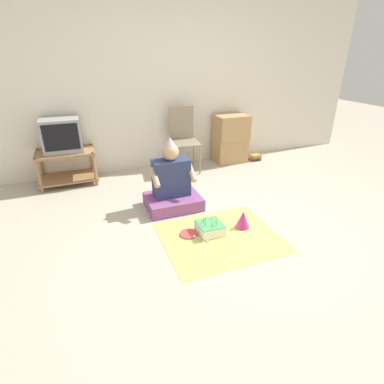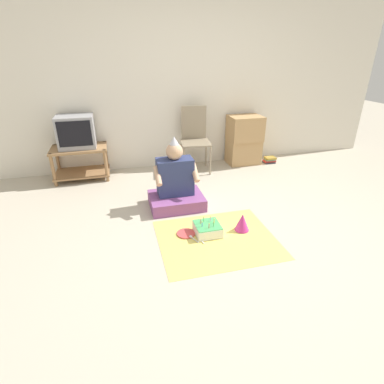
{
  "view_description": "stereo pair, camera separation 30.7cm",
  "coord_description": "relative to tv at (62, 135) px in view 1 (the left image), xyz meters",
  "views": [
    {
      "loc": [
        -1.41,
        -2.12,
        1.67
      ],
      "look_at": [
        -0.42,
        0.48,
        0.35
      ],
      "focal_mm": 28.0,
      "sensor_mm": 36.0,
      "label": 1
    },
    {
      "loc": [
        -1.12,
        -2.22,
        1.67
      ],
      "look_at": [
        -0.42,
        0.48,
        0.35
      ],
      "focal_mm": 28.0,
      "sensor_mm": 36.0,
      "label": 2
    }
  ],
  "objects": [
    {
      "name": "ground_plane",
      "position": [
        1.63,
        -2.07,
        -0.67
      ],
      "size": [
        16.0,
        16.0,
        0.0
      ],
      "primitive_type": "plane",
      "color": "#BCB29E"
    },
    {
      "name": "wall_back",
      "position": [
        1.63,
        0.25,
        0.6
      ],
      "size": [
        6.4,
        0.06,
        2.55
      ],
      "color": "silver",
      "rests_on": "ground_plane"
    },
    {
      "name": "tv_stand",
      "position": [
        0.0,
        -0.02,
        -0.4
      ],
      "size": [
        0.75,
        0.48,
        0.46
      ],
      "color": "#997047",
      "rests_on": "ground_plane"
    },
    {
      "name": "tv",
      "position": [
        0.0,
        0.0,
        0.0
      ],
      "size": [
        0.48,
        0.39,
        0.43
      ],
      "color": "#99999E",
      "rests_on": "tv_stand"
    },
    {
      "name": "folding_chair",
      "position": [
        1.65,
        -0.05,
        -0.15
      ],
      "size": [
        0.47,
        0.47,
        0.94
      ],
      "color": "gray",
      "rests_on": "ground_plane"
    },
    {
      "name": "cardboard_box_stack",
      "position": [
        2.48,
        -0.0,
        -0.28
      ],
      "size": [
        0.5,
        0.39,
        0.76
      ],
      "color": "tan",
      "rests_on": "ground_plane"
    },
    {
      "name": "book_pile",
      "position": [
        2.91,
        -0.11,
        -0.63
      ],
      "size": [
        0.19,
        0.14,
        0.1
      ],
      "color": "#333338",
      "rests_on": "ground_plane"
    },
    {
      "name": "person_seated",
      "position": [
        1.12,
        -1.18,
        -0.42
      ],
      "size": [
        0.62,
        0.48,
        0.83
      ],
      "color": "#8C4C8C",
      "rests_on": "ground_plane"
    },
    {
      "name": "party_cloth",
      "position": [
        1.36,
        -1.98,
        -0.67
      ],
      "size": [
        1.13,
        0.96,
        0.01
      ],
      "color": "#EAD666",
      "rests_on": "ground_plane"
    },
    {
      "name": "birthday_cake",
      "position": [
        1.3,
        -1.87,
        -0.61
      ],
      "size": [
        0.25,
        0.25,
        0.16
      ],
      "color": "white",
      "rests_on": "party_cloth"
    },
    {
      "name": "party_hat_blue",
      "position": [
        1.66,
        -1.89,
        -0.58
      ],
      "size": [
        0.15,
        0.15,
        0.18
      ],
      "color": "#CC338C",
      "rests_on": "party_cloth"
    },
    {
      "name": "paper_plate",
      "position": [
        1.09,
        -1.82,
        -0.66
      ],
      "size": [
        0.18,
        0.18,
        0.01
      ],
      "color": "#D84C4C",
      "rests_on": "party_cloth"
    },
    {
      "name": "plastic_spoon_near",
      "position": [
        1.13,
        -1.9,
        -0.66
      ],
      "size": [
        0.07,
        0.14,
        0.01
      ],
      "color": "white",
      "rests_on": "party_cloth"
    },
    {
      "name": "plastic_spoon_far",
      "position": [
        1.2,
        -1.93,
        -0.66
      ],
      "size": [
        0.04,
        0.14,
        0.01
      ],
      "color": "white",
      "rests_on": "party_cloth"
    }
  ]
}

